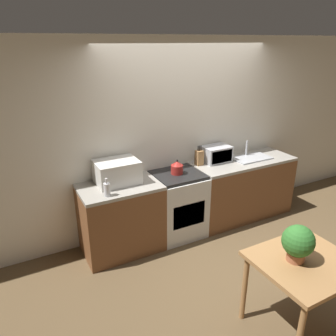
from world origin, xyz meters
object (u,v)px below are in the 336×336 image
Objects in this scene: microwave at (117,172)px; kettle at (177,168)px; bottle at (107,189)px; dining_table at (304,270)px; toaster_oven at (216,154)px; stove_range at (178,204)px.

kettle is at bearing -6.19° from microwave.
bottle is (-0.23, -0.29, -0.06)m from microwave.
microwave reaches higher than kettle.
dining_table is at bearing -84.56° from kettle.
kettle is at bearing -169.09° from toaster_oven.
stove_range is at bearing -33.05° from kettle.
toaster_oven reaches higher than stove_range.
toaster_oven reaches higher than dining_table.
dining_table is (0.17, -1.94, 0.21)m from stove_range.
stove_range is at bearing 11.06° from bottle.
stove_range is 1.00m from microwave.
stove_range is at bearing -168.38° from toaster_oven.
kettle reaches higher than stove_range.
toaster_oven reaches higher than kettle.
kettle is at bearing 146.95° from stove_range.
stove_range is 1.18m from bottle.
microwave is at bearing 173.39° from stove_range.
dining_table is at bearing -55.33° from bottle.
microwave reaches higher than toaster_oven.
microwave is at bearing 173.81° from kettle.
microwave is 2.39× the size of bottle.
toaster_oven is at bearing 75.42° from dining_table.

